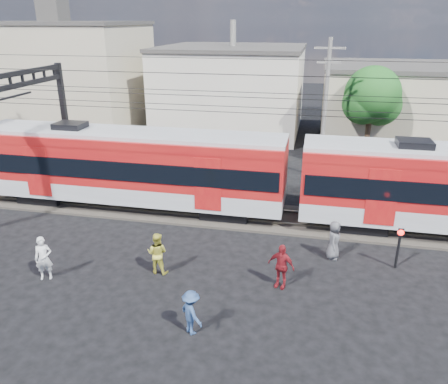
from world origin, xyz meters
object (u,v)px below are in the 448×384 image
(pedestrian_c, at_px, (191,313))
(crossing_signal, at_px, (399,241))
(pedestrian_a, at_px, (44,258))
(commuter_train, at_px, (135,165))

(pedestrian_c, height_order, crossing_signal, crossing_signal)
(crossing_signal, bearing_deg, pedestrian_a, -164.82)
(pedestrian_c, bearing_deg, crossing_signal, -102.04)
(pedestrian_a, distance_m, crossing_signal, 13.97)
(commuter_train, height_order, crossing_signal, commuter_train)
(commuter_train, distance_m, pedestrian_a, 7.44)
(commuter_train, xyz_separation_m, crossing_signal, (12.65, -3.58, -1.18))
(crossing_signal, bearing_deg, commuter_train, 164.21)
(pedestrian_a, height_order, pedestrian_c, pedestrian_a)
(pedestrian_a, relative_size, pedestrian_c, 1.15)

